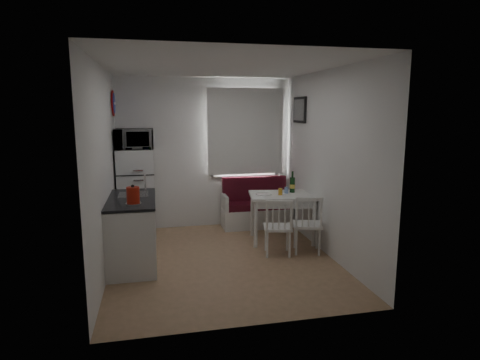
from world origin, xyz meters
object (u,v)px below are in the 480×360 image
object	(u,v)px
dining_table	(282,199)
microwave	(134,139)
bench	(256,210)
kettle	(133,195)
fridge	(137,193)
kitchen_counter	(133,230)
chair_left	(280,221)
chair_right	(310,218)
wine_bottle	(292,182)

from	to	relation	value
dining_table	microwave	xyz separation A→B (m)	(-2.23, 0.71, 0.93)
bench	microwave	distance (m)	2.43
microwave	kettle	xyz separation A→B (m)	(0.03, -1.63, -0.57)
dining_table	fridge	xyz separation A→B (m)	(-2.23, 0.76, 0.05)
kitchen_counter	dining_table	world-z (taller)	kitchen_counter
chair_left	kettle	xyz separation A→B (m)	(-1.95, -0.26, 0.51)
chair_right	wine_bottle	world-z (taller)	wine_bottle
dining_table	chair_right	distance (m)	0.70
kitchen_counter	kettle	bearing A→B (deg)	-83.52
dining_table	wine_bottle	size ratio (longest dim) A/B	3.25
bench	dining_table	world-z (taller)	bench
dining_table	fridge	size ratio (longest dim) A/B	0.77
dining_table	chair_left	world-z (taller)	chair_left
dining_table	wine_bottle	xyz separation A→B (m)	(0.20, 0.10, 0.25)
kitchen_counter	dining_table	xyz separation A→B (m)	(2.25, 0.48, 0.21)
chair_left	fridge	distance (m)	2.45
bench	microwave	world-z (taller)	microwave
dining_table	microwave	size ratio (longest dim) A/B	1.87
chair_left	chair_right	xyz separation A→B (m)	(0.45, -0.00, 0.02)
bench	chair_right	bearing A→B (deg)	-75.71
dining_table	chair_left	size ratio (longest dim) A/B	2.42
chair_right	kettle	size ratio (longest dim) A/B	1.97
bench	kitchen_counter	bearing A→B (deg)	-146.72
kitchen_counter	kettle	size ratio (longest dim) A/B	5.31
kettle	chair_right	bearing A→B (deg)	6.22
chair_left	microwave	size ratio (longest dim) A/B	0.77
microwave	bench	bearing A→B (deg)	4.43
kitchen_counter	fridge	distance (m)	1.27
wine_bottle	microwave	bearing A→B (deg)	165.88
microwave	dining_table	bearing A→B (deg)	-17.66
chair_right	wine_bottle	xyz separation A→B (m)	(0.00, 0.76, 0.40)
chair_right	microwave	xyz separation A→B (m)	(-2.43, 1.37, 1.07)
bench	chair_left	xyz separation A→B (m)	(-0.06, -1.52, 0.22)
chair_left	microwave	xyz separation A→B (m)	(-1.98, 1.37, 1.09)
kettle	wine_bottle	xyz separation A→B (m)	(2.40, 1.02, -0.10)
bench	microwave	size ratio (longest dim) A/B	2.07
dining_table	bench	bearing A→B (deg)	111.36
microwave	kitchen_counter	bearing A→B (deg)	-90.94
chair_left	chair_right	size ratio (longest dim) A/B	0.93
kettle	wine_bottle	distance (m)	2.61
fridge	microwave	bearing A→B (deg)	-90.00
wine_bottle	kitchen_counter	bearing A→B (deg)	-166.61
kitchen_counter	bench	world-z (taller)	kitchen_counter
bench	wine_bottle	bearing A→B (deg)	-63.19
microwave	kettle	size ratio (longest dim) A/B	2.37
chair_left	dining_table	bearing A→B (deg)	81.13
chair_right	kettle	distance (m)	2.47
dining_table	kettle	xyz separation A→B (m)	(-2.20, -0.92, 0.35)
kitchen_counter	microwave	xyz separation A→B (m)	(0.02, 1.19, 1.14)
chair_left	fridge	world-z (taller)	fridge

